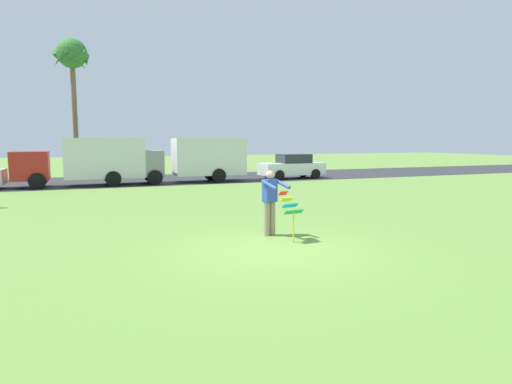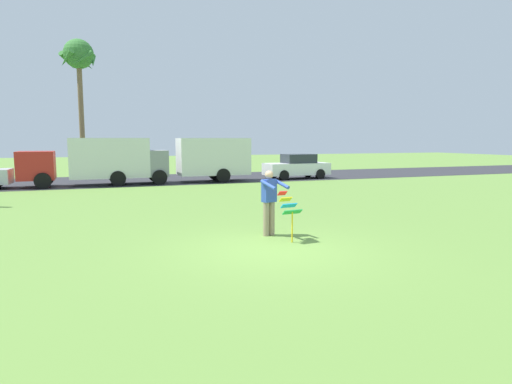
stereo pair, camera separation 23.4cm
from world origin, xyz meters
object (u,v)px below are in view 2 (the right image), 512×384
Objects in this scene: kite_held at (289,208)px; parked_car_white at (297,167)px; palm_tree_right_near at (79,61)px; parked_truck_red_cab at (94,160)px; parked_truck_grey_van at (200,158)px; person_kite_flyer at (270,200)px.

kite_held is 0.29× the size of parked_car_white.
parked_truck_red_cab is at bearing -85.25° from palm_tree_right_near.
parked_car_white is at bearing 63.88° from kite_held.
parked_car_white is (7.84, 15.99, -0.07)m from kite_held.
parked_car_white is at bearing -34.34° from palm_tree_right_near.
parked_truck_red_cab is at bearing -179.99° from parked_car_white.
parked_car_white is (6.43, 0.00, -0.64)m from parked_truck_grey_van.
parked_truck_red_cab reaches higher than person_kite_flyer.
kite_held is 16.06m from parked_truck_grey_van.
kite_held is (0.21, -0.77, -0.10)m from person_kite_flyer.
parked_truck_red_cab is (-4.35, 15.21, 0.46)m from person_kite_flyer.
kite_held is 26.56m from palm_tree_right_near.
person_kite_flyer is 0.26× the size of parked_truck_red_cab.
parked_car_white is (8.05, 15.21, -0.18)m from person_kite_flyer.
parked_truck_red_cab and parked_truck_grey_van have the same top height.
parked_truck_red_cab is 5.96m from parked_truck_grey_van.
kite_held is at bearing -74.09° from parked_truck_red_cab.
palm_tree_right_near is at bearing 145.66° from parked_car_white.
palm_tree_right_near is (-0.75, 8.98, 6.77)m from parked_truck_red_cab.
parked_truck_red_cab is at bearing 105.95° from person_kite_flyer.
parked_truck_grey_van is at bearing 0.01° from parked_truck_red_cab.
parked_car_white is at bearing 0.01° from parked_truck_red_cab.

